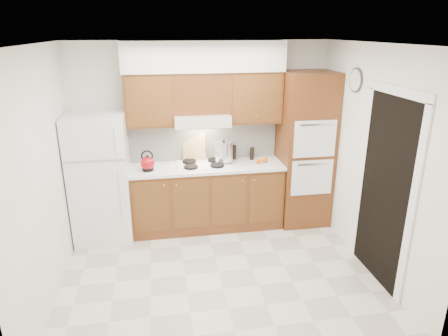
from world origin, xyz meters
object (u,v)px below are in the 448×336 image
at_px(fridge, 101,178).
at_px(stock_pot, 224,152).
at_px(oven_cabinet, 305,150).
at_px(kettle, 148,163).

height_order(fridge, stock_pot, fridge).
bearing_deg(oven_cabinet, stock_pot, 175.36).
bearing_deg(stock_pot, oven_cabinet, -4.64).
bearing_deg(oven_cabinet, fridge, -179.30).
xyz_separation_m(oven_cabinet, stock_pot, (-1.16, 0.09, 0.00)).
xyz_separation_m(oven_cabinet, kettle, (-2.22, -0.07, -0.06)).
relative_size(fridge, kettle, 9.23).
bearing_deg(kettle, fridge, 177.60).
height_order(fridge, oven_cabinet, oven_cabinet).
bearing_deg(fridge, stock_pot, 4.40).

